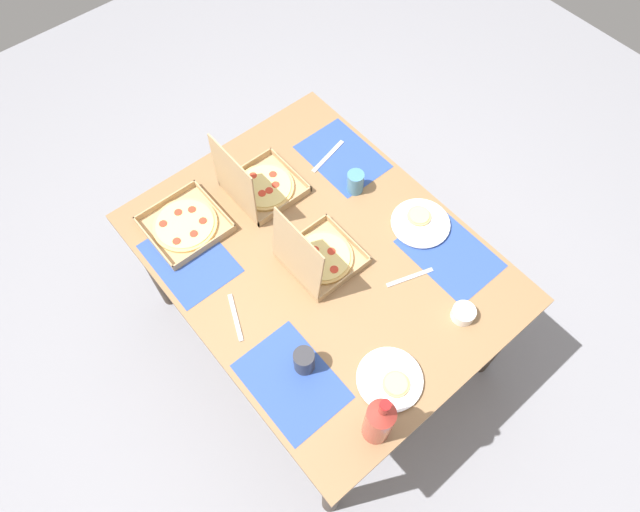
{
  "coord_description": "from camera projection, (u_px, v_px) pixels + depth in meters",
  "views": [
    {
      "loc": [
        -0.8,
        0.67,
        2.59
      ],
      "look_at": [
        0.0,
        0.0,
        0.76
      ],
      "focal_mm": 30.83,
      "sensor_mm": 36.0,
      "label": 1
    }
  ],
  "objects": [
    {
      "name": "dining_table",
      "position": [
        320.0,
        269.0,
        2.2
      ],
      "size": [
        1.4,
        1.08,
        0.76
      ],
      "color": "#3F3328",
      "rests_on": "ground_plane"
    },
    {
      "name": "placemat_near_left",
      "position": [
        450.0,
        254.0,
        2.11
      ],
      "size": [
        0.36,
        0.26,
        0.0
      ],
      "primitive_type": "cube",
      "color": "#2D4C9E",
      "rests_on": "dining_table"
    },
    {
      "name": "ground_plane",
      "position": [
        320.0,
        331.0,
        2.77
      ],
      "size": [
        6.0,
        6.0,
        0.0
      ],
      "primitive_type": "plane",
      "color": "gray"
    },
    {
      "name": "condiment_bowl",
      "position": [
        463.0,
        313.0,
        1.96
      ],
      "size": [
        0.08,
        0.08,
        0.05
      ],
      "primitive_type": "cylinder",
      "color": "white",
      "rests_on": "dining_table"
    },
    {
      "name": "placemat_near_right",
      "position": [
        342.0,
        157.0,
        2.35
      ],
      "size": [
        0.36,
        0.26,
        0.0
      ],
      "primitive_type": "cube",
      "color": "#2D4C9E",
      "rests_on": "dining_table"
    },
    {
      "name": "cup_red",
      "position": [
        304.0,
        361.0,
        1.85
      ],
      "size": [
        0.07,
        0.07,
        0.1
      ],
      "primitive_type": "cylinder",
      "color": "#333338",
      "rests_on": "dining_table"
    },
    {
      "name": "fork_by_far_right",
      "position": [
        235.0,
        316.0,
        1.98
      ],
      "size": [
        0.18,
        0.09,
        0.0
      ],
      "primitive_type": "cube",
      "rotation": [
        0.0,
        0.0,
        2.74
      ],
      "color": "#B7B7BC",
      "rests_on": "dining_table"
    },
    {
      "name": "placemat_far_left",
      "position": [
        292.0,
        381.0,
        1.86
      ],
      "size": [
        0.36,
        0.26,
        0.0
      ],
      "primitive_type": "cube",
      "color": "#2D4C9E",
      "rests_on": "dining_table"
    },
    {
      "name": "pizza_box_center",
      "position": [
        317.0,
        257.0,
        2.05
      ],
      "size": [
        0.26,
        0.27,
        0.3
      ],
      "color": "tan",
      "rests_on": "dining_table"
    },
    {
      "name": "pizza_box_corner_left",
      "position": [
        259.0,
        186.0,
        2.22
      ],
      "size": [
        0.27,
        0.28,
        0.31
      ],
      "color": "tan",
      "rests_on": "dining_table"
    },
    {
      "name": "plate_far_right",
      "position": [
        420.0,
        223.0,
        2.17
      ],
      "size": [
        0.23,
        0.23,
        0.03
      ],
      "color": "white",
      "rests_on": "dining_table"
    },
    {
      "name": "placemat_far_right",
      "position": [
        190.0,
        258.0,
        2.1
      ],
      "size": [
        0.36,
        0.26,
        0.0
      ],
      "primitive_type": "cube",
      "color": "#2D4C9E",
      "rests_on": "dining_table"
    },
    {
      "name": "fork_by_near_right",
      "position": [
        410.0,
        277.0,
        2.06
      ],
      "size": [
        0.08,
        0.19,
        0.0
      ],
      "primitive_type": "cube",
      "rotation": [
        0.0,
        0.0,
        4.39
      ],
      "color": "#B7B7BC",
      "rests_on": "dining_table"
    },
    {
      "name": "soda_bottle",
      "position": [
        379.0,
        421.0,
        1.67
      ],
      "size": [
        0.09,
        0.09,
        0.32
      ],
      "color": "#B2382D",
      "rests_on": "dining_table"
    },
    {
      "name": "cup_clear_right",
      "position": [
        355.0,
        182.0,
        2.22
      ],
      "size": [
        0.07,
        0.07,
        0.1
      ],
      "primitive_type": "cylinder",
      "color": "teal",
      "rests_on": "dining_table"
    },
    {
      "name": "knife_by_near_left",
      "position": [
        328.0,
        156.0,
        2.35
      ],
      "size": [
        0.06,
        0.21,
        0.0
      ],
      "primitive_type": "cube",
      "rotation": [
        0.0,
        0.0,
        1.8
      ],
      "color": "#B7B7BC",
      "rests_on": "dining_table"
    },
    {
      "name": "pizza_box_corner_right",
      "position": [
        185.0,
        225.0,
        2.16
      ],
      "size": [
        0.29,
        0.29,
        0.04
      ],
      "color": "tan",
      "rests_on": "dining_table"
    },
    {
      "name": "plate_far_left",
      "position": [
        390.0,
        380.0,
        1.86
      ],
      "size": [
        0.23,
        0.23,
        0.03
      ],
      "color": "white",
      "rests_on": "dining_table"
    }
  ]
}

